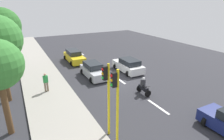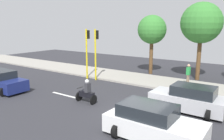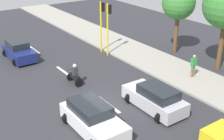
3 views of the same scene
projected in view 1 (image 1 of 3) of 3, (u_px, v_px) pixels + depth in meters
name	position (u px, v px, depth m)	size (l,w,h in m)	color
ground_plane	(119.00, 80.00, 19.48)	(40.00, 60.00, 0.10)	#2D2D33
sidewalk	(49.00, 94.00, 16.38)	(4.00, 60.00, 0.15)	#9E998E
lane_stripe_far_north	(81.00, 53.00, 29.45)	(0.20, 2.40, 0.01)	white
lane_stripe_north	(96.00, 64.00, 24.45)	(0.20, 2.40, 0.01)	white
lane_stripe_mid	(119.00, 80.00, 19.46)	(0.20, 2.40, 0.01)	white
lane_stripe_south	(158.00, 107.00, 14.47)	(0.20, 2.40, 0.01)	white
car_silver	(94.00, 71.00, 20.00)	(2.16, 4.09, 1.52)	#B7B7BC
car_yellow_cab	(74.00, 57.00, 25.08)	(2.14, 4.55, 1.52)	yellow
car_white	(128.00, 65.00, 21.57)	(2.26, 4.22, 1.52)	white
motorcycle	(144.00, 87.00, 16.29)	(0.60, 1.30, 1.53)	black
pedestrian_near_signal	(46.00, 82.00, 16.35)	(0.40, 0.24, 1.69)	#72604C
traffic_light_corner	(116.00, 99.00, 9.64)	(0.49, 0.24, 4.50)	yellow
traffic_light_midblock	(107.00, 91.00, 10.49)	(0.49, 0.24, 4.50)	yellow
street_tree_south	(2.00, 26.00, 18.10)	(3.42, 3.42, 7.12)	brown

